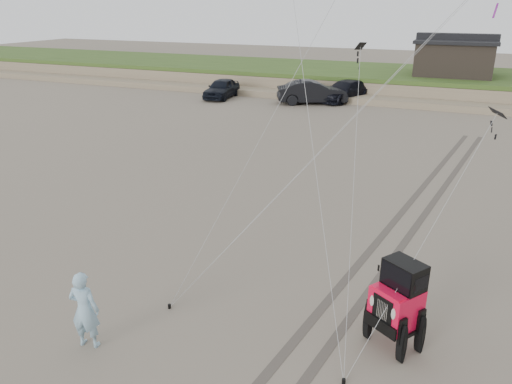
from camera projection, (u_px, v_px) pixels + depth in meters
ground at (264, 349)px, 11.44m from camera, size 160.00×160.00×0.00m
dune_ridge at (427, 84)px, 43.38m from camera, size 160.00×14.25×1.73m
cabin at (455, 57)px, 41.36m from camera, size 6.40×5.40×3.35m
truck_a at (222, 88)px, 41.20m from camera, size 2.26×4.79×1.58m
truck_b at (312, 92)px, 38.86m from camera, size 5.69×4.03×1.78m
truck_c at (345, 91)px, 39.91m from camera, size 4.26×5.98×1.61m
jeep at (395, 314)px, 11.29m from camera, size 4.15×4.92×1.71m
man at (85, 310)px, 11.26m from camera, size 0.78×0.59×1.91m
stake_main at (169, 306)px, 12.96m from camera, size 0.08×0.08×0.12m
stake_aux at (344, 381)px, 10.40m from camera, size 0.08×0.08×0.12m
tire_tracks at (402, 228)px, 17.59m from camera, size 5.22×29.74×0.01m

